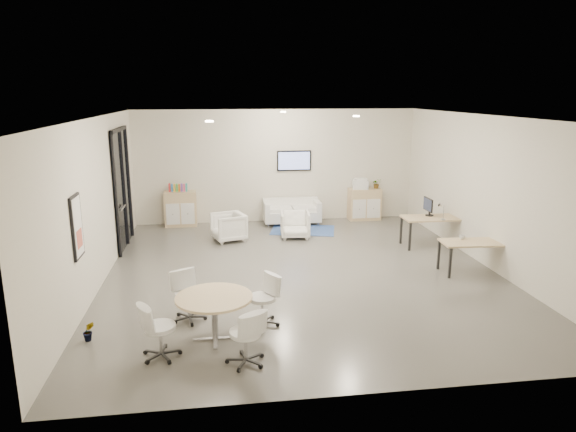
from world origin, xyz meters
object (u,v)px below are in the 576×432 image
(loveseat, at_px, (292,212))
(armchair_right, at_px, (295,223))
(sideboard_left, at_px, (181,209))
(round_table, at_px, (214,302))
(sideboard_right, at_px, (364,204))
(desk_rear, at_px, (432,220))
(armchair_left, at_px, (228,226))
(desk_front, at_px, (472,245))

(loveseat, relative_size, armchair_right, 2.14)
(sideboard_left, bearing_deg, loveseat, -2.78)
(loveseat, relative_size, round_table, 1.38)
(sideboard_right, height_order, round_table, sideboard_right)
(desk_rear, bearing_deg, armchair_left, 167.70)
(loveseat, xyz_separation_m, round_table, (-2.18, -6.87, 0.29))
(sideboard_right, relative_size, armchair_left, 1.19)
(loveseat, relative_size, desk_front, 1.22)
(sideboard_left, relative_size, desk_front, 0.75)
(sideboard_left, distance_m, sideboard_right, 5.30)
(sideboard_right, distance_m, armchair_right, 2.83)
(armchair_left, bearing_deg, sideboard_right, 95.87)
(sideboard_right, bearing_deg, round_table, -121.89)
(sideboard_right, relative_size, loveseat, 0.58)
(loveseat, xyz_separation_m, desk_rear, (3.04, -2.67, 0.33))
(sideboard_left, height_order, armchair_left, sideboard_left)
(loveseat, bearing_deg, armchair_left, -140.13)
(sideboard_left, relative_size, loveseat, 0.62)
(armchair_left, xyz_separation_m, desk_front, (4.94, -3.06, 0.21))
(desk_rear, height_order, round_table, desk_rear)
(sideboard_left, xyz_separation_m, desk_front, (6.22, -4.73, 0.11))
(sideboard_left, xyz_separation_m, round_table, (0.93, -7.02, 0.13))
(armchair_right, height_order, desk_front, armchair_right)
(round_table, bearing_deg, sideboard_left, 97.53)
(armchair_right, xyz_separation_m, desk_rear, (3.16, -1.20, 0.28))
(loveseat, height_order, armchair_left, armchair_left)
(sideboard_left, distance_m, armchair_left, 2.10)
(sideboard_left, bearing_deg, armchair_right, -28.52)
(sideboard_right, distance_m, round_table, 8.28)
(armchair_left, bearing_deg, desk_front, 41.50)
(armchair_right, bearing_deg, round_table, -106.40)
(sideboard_left, distance_m, round_table, 7.09)
(loveseat, bearing_deg, armchair_right, -94.61)
(armchair_right, height_order, round_table, armchair_right)
(armchair_left, height_order, desk_rear, armchair_left)
(desk_rear, bearing_deg, desk_front, -86.89)
(sideboard_left, xyz_separation_m, loveseat, (3.11, -0.15, -0.16))
(armchair_right, bearing_deg, sideboard_right, 39.60)
(loveseat, distance_m, armchair_right, 1.48)
(desk_front, bearing_deg, armchair_right, 140.09)
(loveseat, relative_size, desk_rear, 1.14)
(sideboard_left, distance_m, desk_front, 7.81)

